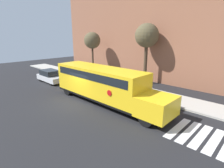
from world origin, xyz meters
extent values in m
plane|color=black|center=(0.00, 0.00, 0.00)|extent=(60.00, 60.00, 0.00)
cube|color=#B2ADA3|center=(0.00, 6.50, 0.07)|extent=(44.00, 3.00, 0.15)
cube|color=#935B42|center=(0.00, 13.00, 6.11)|extent=(32.00, 4.00, 12.23)
cube|color=white|center=(8.56, 2.00, 0.00)|extent=(0.50, 3.20, 0.01)
cube|color=white|center=(9.26, 2.00, 0.00)|extent=(0.50, 3.20, 0.01)
cube|color=white|center=(9.96, 2.00, 0.00)|extent=(0.50, 3.20, 0.01)
cube|color=white|center=(10.66, 2.00, 0.00)|extent=(0.50, 3.20, 0.01)
cube|color=yellow|center=(1.26, 1.80, 1.75)|extent=(9.28, 2.50, 2.61)
cube|color=yellow|center=(7.04, 1.80, 1.13)|extent=(2.27, 2.50, 1.36)
cube|color=black|center=(1.26, 1.80, 0.53)|extent=(9.28, 2.54, 0.16)
cube|color=black|center=(1.26, 1.80, 2.51)|extent=(8.54, 2.53, 0.64)
cylinder|color=red|center=(3.82, 0.51, 1.62)|extent=(0.44, 0.02, 0.44)
cylinder|color=black|center=(6.92, 2.88, 0.50)|extent=(1.00, 0.30, 1.00)
cylinder|color=black|center=(6.92, 0.72, 0.50)|extent=(1.00, 0.30, 1.00)
cylinder|color=black|center=(-2.18, 2.88, 0.50)|extent=(1.00, 0.30, 1.00)
cylinder|color=black|center=(-2.18, 0.72, 0.50)|extent=(1.00, 0.30, 1.00)
cube|color=silver|center=(-8.05, 2.05, 0.53)|extent=(4.30, 1.80, 0.62)
cube|color=#1E2328|center=(-8.30, 2.05, 1.17)|extent=(2.41, 1.65, 0.66)
cylinder|color=black|center=(-6.63, 2.83, 0.32)|extent=(0.64, 0.22, 0.64)
cylinder|color=black|center=(-6.63, 1.27, 0.32)|extent=(0.64, 0.22, 0.64)
cylinder|color=black|center=(-9.46, 2.83, 0.32)|extent=(0.64, 0.22, 0.64)
cylinder|color=black|center=(-9.46, 1.27, 0.32)|extent=(0.64, 0.22, 0.64)
cylinder|color=#423323|center=(-7.64, 8.68, 2.16)|extent=(0.27, 0.27, 4.31)
sphere|color=brown|center=(-7.64, 8.68, 5.03)|extent=(2.38, 2.38, 2.38)
cylinder|color=#423323|center=(1.01, 9.54, 2.45)|extent=(0.40, 0.40, 4.90)
sphere|color=brown|center=(1.01, 9.54, 5.72)|extent=(2.74, 2.74, 2.74)
camera|label=1|loc=(12.41, -8.21, 5.74)|focal=28.00mm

